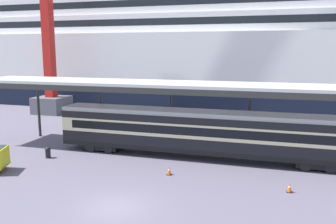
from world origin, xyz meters
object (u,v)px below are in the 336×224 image
train_carriage (202,132)px  traffic_cone_near (290,188)px  cruise_ship (256,29)px  quay_bollard (48,152)px  traffic_cone_mid (169,171)px

train_carriage → traffic_cone_near: size_ratio=39.39×
cruise_ship → quay_bollard: bearing=-110.0°
cruise_ship → train_carriage: size_ratio=6.32×
traffic_cone_near → traffic_cone_mid: size_ratio=1.00×
traffic_cone_near → quay_bollard: (-19.85, 2.01, 0.20)m
train_carriage → cruise_ship: bearing=87.2°
cruise_ship → train_carriage: bearing=-92.8°
train_carriage → quay_bollard: size_ratio=26.71×
cruise_ship → traffic_cone_near: 44.07m
traffic_cone_near → traffic_cone_mid: 8.60m
cruise_ship → traffic_cone_near: cruise_ship is taller
train_carriage → traffic_cone_near: (7.08, -5.85, -2.00)m
traffic_cone_mid → quay_bollard: (-11.30, 1.08, 0.20)m
quay_bollard → traffic_cone_mid: bearing=-5.4°
cruise_ship → traffic_cone_mid: cruise_ship is taller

